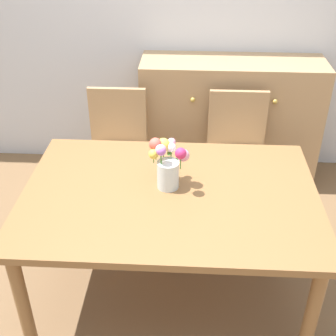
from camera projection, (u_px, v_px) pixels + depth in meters
The scene contains 6 objects.
ground_plane at pixel (170, 286), 2.80m from camera, with size 12.00×12.00×0.00m, color brown.
dining_table at pixel (170, 204), 2.45m from camera, with size 1.59×1.10×0.72m.
chair_left at pixel (117, 142), 3.30m from camera, with size 0.42×0.42×0.90m.
chair_right at pixel (237, 146), 3.25m from camera, with size 0.42×0.42×0.90m.
dresser at pixel (229, 121), 3.63m from camera, with size 1.40×0.47×1.00m.
flower_vase at pixel (167, 162), 2.39m from camera, with size 0.22×0.20×0.27m.
Camera 1 is at (0.10, -1.97, 2.12)m, focal length 48.04 mm.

